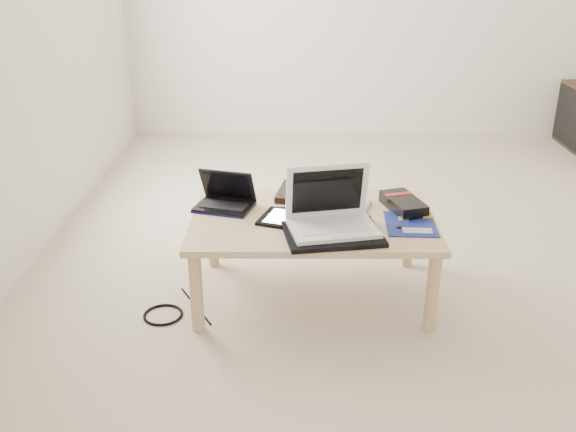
{
  "coord_description": "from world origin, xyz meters",
  "views": [
    {
      "loc": [
        -0.64,
        -3.4,
        1.56
      ],
      "look_at": [
        -0.66,
        -0.74,
        0.41
      ],
      "focal_mm": 40.0,
      "sensor_mm": 36.0,
      "label": 1
    }
  ],
  "objects_px": {
    "coffee_table": "(313,227)",
    "white_laptop": "(331,215)",
    "netbook": "(225,200)",
    "gpu_box": "(403,204)"
  },
  "relations": [
    {
      "from": "netbook",
      "to": "white_laptop",
      "type": "xyz_separation_m",
      "value": [
        0.48,
        -0.26,
        0.04
      ]
    },
    {
      "from": "coffee_table",
      "to": "netbook",
      "type": "distance_m",
      "value": 0.43
    },
    {
      "from": "coffee_table",
      "to": "white_laptop",
      "type": "distance_m",
      "value": 0.2
    },
    {
      "from": "coffee_table",
      "to": "gpu_box",
      "type": "height_order",
      "value": "gpu_box"
    },
    {
      "from": "netbook",
      "to": "gpu_box",
      "type": "relative_size",
      "value": 1.05
    },
    {
      "from": "netbook",
      "to": "gpu_box",
      "type": "height_order",
      "value": "netbook"
    },
    {
      "from": "coffee_table",
      "to": "gpu_box",
      "type": "xyz_separation_m",
      "value": [
        0.42,
        0.1,
        0.08
      ]
    },
    {
      "from": "coffee_table",
      "to": "white_laptop",
      "type": "relative_size",
      "value": 2.7
    },
    {
      "from": "coffee_table",
      "to": "white_laptop",
      "type": "xyz_separation_m",
      "value": [
        0.07,
        -0.14,
        0.12
      ]
    },
    {
      "from": "coffee_table",
      "to": "white_laptop",
      "type": "height_order",
      "value": "white_laptop"
    }
  ]
}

